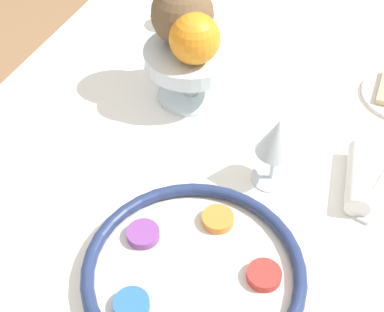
{
  "coord_description": "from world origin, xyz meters",
  "views": [
    {
      "loc": [
        -0.61,
        -0.17,
        1.43
      ],
      "look_at": [
        -0.03,
        0.07,
        0.79
      ],
      "focal_mm": 50.0,
      "sensor_mm": 36.0,
      "label": 1
    }
  ],
  "objects_px": {
    "wine_glass": "(277,139)",
    "cup_mid": "(182,12)",
    "napkin_roll": "(359,177)",
    "orange_fruit": "(195,39)",
    "coconut": "(182,14)",
    "seder_plate": "(194,272)",
    "fruit_stand": "(191,62)"
  },
  "relations": [
    {
      "from": "coconut",
      "to": "cup_mid",
      "type": "bearing_deg",
      "value": 23.49
    },
    {
      "from": "orange_fruit",
      "to": "cup_mid",
      "type": "bearing_deg",
      "value": 27.53
    },
    {
      "from": "seder_plate",
      "to": "coconut",
      "type": "bearing_deg",
      "value": 24.64
    },
    {
      "from": "wine_glass",
      "to": "cup_mid",
      "type": "bearing_deg",
      "value": 40.19
    },
    {
      "from": "orange_fruit",
      "to": "wine_glass",
      "type": "bearing_deg",
      "value": -123.54
    },
    {
      "from": "fruit_stand",
      "to": "napkin_roll",
      "type": "relative_size",
      "value": 1.22
    },
    {
      "from": "wine_glass",
      "to": "fruit_stand",
      "type": "xyz_separation_m",
      "value": [
        0.15,
        0.21,
        -0.01
      ]
    },
    {
      "from": "wine_glass",
      "to": "coconut",
      "type": "height_order",
      "value": "coconut"
    },
    {
      "from": "wine_glass",
      "to": "coconut",
      "type": "distance_m",
      "value": 0.3
    },
    {
      "from": "seder_plate",
      "to": "fruit_stand",
      "type": "relative_size",
      "value": 1.82
    },
    {
      "from": "wine_glass",
      "to": "fruit_stand",
      "type": "distance_m",
      "value": 0.26
    },
    {
      "from": "wine_glass",
      "to": "cup_mid",
      "type": "height_order",
      "value": "wine_glass"
    },
    {
      "from": "seder_plate",
      "to": "wine_glass",
      "type": "bearing_deg",
      "value": -12.41
    },
    {
      "from": "napkin_roll",
      "to": "coconut",
      "type": "bearing_deg",
      "value": 70.03
    },
    {
      "from": "napkin_roll",
      "to": "cup_mid",
      "type": "height_order",
      "value": "cup_mid"
    },
    {
      "from": "orange_fruit",
      "to": "fruit_stand",
      "type": "bearing_deg",
      "value": 34.52
    },
    {
      "from": "napkin_roll",
      "to": "cup_mid",
      "type": "bearing_deg",
      "value": 53.2
    },
    {
      "from": "wine_glass",
      "to": "orange_fruit",
      "type": "relative_size",
      "value": 1.44
    },
    {
      "from": "seder_plate",
      "to": "cup_mid",
      "type": "bearing_deg",
      "value": 24.24
    },
    {
      "from": "seder_plate",
      "to": "napkin_roll",
      "type": "bearing_deg",
      "value": -35.07
    },
    {
      "from": "napkin_roll",
      "to": "cup_mid",
      "type": "xyz_separation_m",
      "value": [
        0.35,
        0.47,
        0.01
      ]
    },
    {
      "from": "fruit_stand",
      "to": "seder_plate",
      "type": "bearing_deg",
      "value": -157.27
    },
    {
      "from": "fruit_stand",
      "to": "cup_mid",
      "type": "xyz_separation_m",
      "value": [
        0.23,
        0.12,
        -0.05
      ]
    },
    {
      "from": "orange_fruit",
      "to": "coconut",
      "type": "relative_size",
      "value": 0.79
    },
    {
      "from": "coconut",
      "to": "napkin_roll",
      "type": "distance_m",
      "value": 0.42
    },
    {
      "from": "wine_glass",
      "to": "napkin_roll",
      "type": "xyz_separation_m",
      "value": [
        0.04,
        -0.14,
        -0.07
      ]
    },
    {
      "from": "coconut",
      "to": "seder_plate",
      "type": "bearing_deg",
      "value": -155.36
    },
    {
      "from": "seder_plate",
      "to": "coconut",
      "type": "relative_size",
      "value": 2.78
    },
    {
      "from": "seder_plate",
      "to": "orange_fruit",
      "type": "height_order",
      "value": "orange_fruit"
    },
    {
      "from": "orange_fruit",
      "to": "coconut",
      "type": "height_order",
      "value": "coconut"
    },
    {
      "from": "cup_mid",
      "to": "orange_fruit",
      "type": "bearing_deg",
      "value": -152.47
    },
    {
      "from": "fruit_stand",
      "to": "orange_fruit",
      "type": "relative_size",
      "value": 1.94
    }
  ]
}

